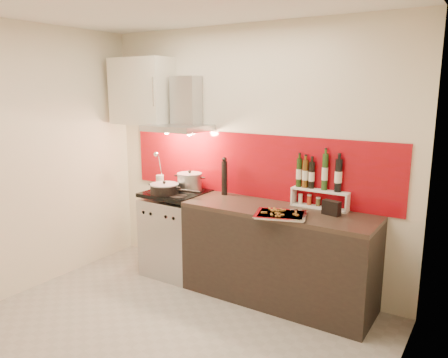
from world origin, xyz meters
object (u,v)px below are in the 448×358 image
Objects in this scene: range_stove at (177,233)px; saute_pan at (165,189)px; counter at (277,255)px; pepper_mill at (224,177)px; stock_pot at (190,182)px; baking_tray at (281,214)px.

range_stove is 1.58× the size of saute_pan.
counter is 0.98m from pepper_mill.
pepper_mill is at bearing 13.76° from stock_pot.
stock_pot is 0.40m from pepper_mill.
range_stove is at bearing 171.49° from baking_tray.
range_stove is at bearing -158.34° from pepper_mill.
baking_tray is at bearing -8.51° from range_stove.
pepper_mill is (0.52, 0.33, 0.13)m from saute_pan.
counter is at bearing 0.23° from range_stove.
saute_pan reaches higher than range_stove.
range_stove is 1.41m from baking_tray.
pepper_mill is (0.49, 0.19, 0.65)m from range_stove.
saute_pan reaches higher than baking_tray.
stock_pot is 0.67× the size of pepper_mill.
range_stove is 1.20m from counter.
range_stove is 0.84m from pepper_mill.
range_stove is 3.43× the size of stock_pot.
stock_pot reaches higher than saute_pan.
stock_pot is 0.46× the size of saute_pan.
range_stove reaches higher than counter.
pepper_mill is at bearing 154.74° from baking_tray.
stock_pot is 0.28m from saute_pan.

